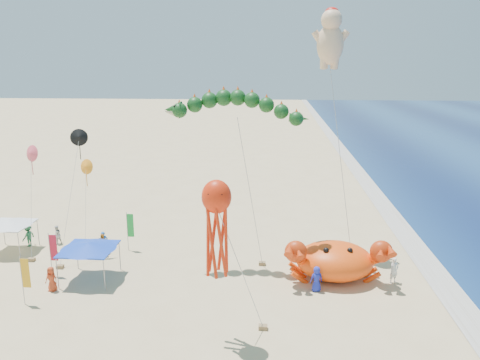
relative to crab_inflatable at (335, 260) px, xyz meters
name	(u,v)px	position (x,y,z in m)	size (l,w,h in m)	color
ground	(266,277)	(-4.70, -0.20, -1.39)	(320.00, 320.00, 0.00)	#D1B784
foam_strip	(442,283)	(7.30, -0.20, -1.38)	(320.00, 320.00, 0.00)	silver
crab_inflatable	(335,260)	(0.00, 0.00, 0.00)	(7.21, 4.81, 3.16)	#FF4B0D
dragon_kite	(235,111)	(-7.04, 1.90, 9.98)	(9.79, 1.82, 12.46)	#103D15
cherub_kite	(331,37)	(-0.33, 5.73, 14.99)	(3.26, 3.89, 18.49)	#F6C496
octopus_kite	(217,221)	(-7.18, -7.75, 5.32)	(3.44, 1.84, 8.91)	red
canopy_blue	(88,246)	(-16.86, -1.34, 1.05)	(3.75, 3.75, 2.71)	gray
canopy_white	(9,222)	(-24.95, 2.92, 1.05)	(3.50, 3.50, 2.71)	gray
feather_flags	(49,247)	(-20.02, -0.62, 0.62)	(10.49, 8.98, 3.20)	gray
beachgoers	(91,259)	(-17.39, 0.08, -0.51)	(29.06, 10.72, 1.84)	#236941
small_kites	(65,164)	(-20.73, 4.61, 5.48)	(5.59, 6.81, 9.80)	orange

